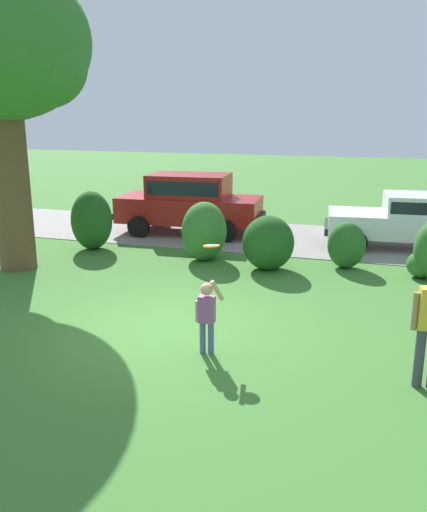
{
  "coord_description": "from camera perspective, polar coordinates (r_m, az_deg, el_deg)",
  "views": [
    {
      "loc": [
        3.5,
        -8.53,
        3.84
      ],
      "look_at": [
        0.5,
        1.17,
        1.1
      ],
      "focal_mm": 37.7,
      "sensor_mm": 36.0,
      "label": 1
    }
  ],
  "objects": [
    {
      "name": "shrub_near_tree",
      "position": [
        15.7,
        -12.8,
        3.7
      ],
      "size": [
        1.15,
        1.21,
        1.67
      ],
      "color": "#1E511C",
      "rests_on": "ground"
    },
    {
      "name": "frisbee",
      "position": [
        8.95,
        -0.22,
        1.07
      ],
      "size": [
        0.28,
        0.28,
        0.07
      ],
      "color": "orange"
    },
    {
      "name": "shrub_centre_left",
      "position": [
        14.18,
        -1.0,
        2.65
      ],
      "size": [
        1.18,
        1.31,
        1.56
      ],
      "color": "#33702B",
      "rests_on": "ground"
    },
    {
      "name": "parked_sedan",
      "position": [
        16.47,
        19.78,
        3.75
      ],
      "size": [
        4.55,
        2.4,
        1.56
      ],
      "color": "white",
      "rests_on": "ground"
    },
    {
      "name": "oak_tree_large",
      "position": [
        14.13,
        -21.47,
        19.55
      ],
      "size": [
        4.29,
        4.26,
        7.22
      ],
      "color": "brown",
      "rests_on": "ground"
    },
    {
      "name": "shrub_centre",
      "position": [
        13.39,
        5.83,
        1.4
      ],
      "size": [
        1.28,
        1.28,
        1.36
      ],
      "color": "#1E511C",
      "rests_on": "ground"
    },
    {
      "name": "child_thrower",
      "position": [
        8.67,
        -0.72,
        -6.0
      ],
      "size": [
        0.45,
        0.27,
        1.29
      ],
      "color": "#4C608C",
      "rests_on": "ground"
    },
    {
      "name": "parked_suv",
      "position": [
        17.29,
        -2.56,
        5.9
      ],
      "size": [
        4.8,
        2.31,
        1.92
      ],
      "color": "maroon",
      "rests_on": "ground"
    },
    {
      "name": "driveway_strip",
      "position": [
        17.06,
        4.9,
        2.08
      ],
      "size": [
        28.0,
        4.4,
        0.02
      ],
      "primitive_type": "cube",
      "color": "gray",
      "rests_on": "ground"
    },
    {
      "name": "ground_plane",
      "position": [
        9.99,
        -4.78,
        -7.56
      ],
      "size": [
        80.0,
        80.0,
        0.0
      ],
      "primitive_type": "plane",
      "color": "#3D752D"
    },
    {
      "name": "shrub_centre_right",
      "position": [
        13.89,
        13.93,
        1.13
      ],
      "size": [
        0.94,
        0.79,
        1.18
      ],
      "color": "#286023",
      "rests_on": "ground"
    }
  ]
}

